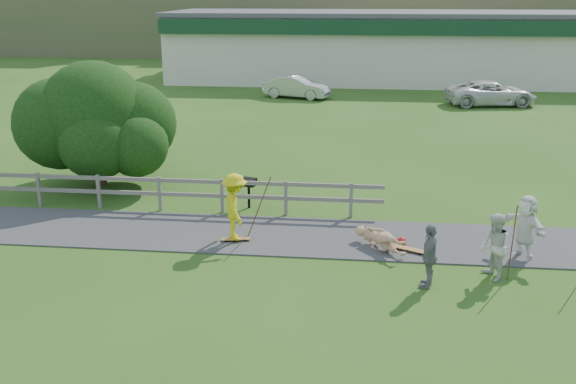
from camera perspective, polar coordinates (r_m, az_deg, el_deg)
name	(u,v)px	position (r m, az deg, el deg)	size (l,w,h in m)	color
ground	(272,257)	(16.88, -1.46, -5.80)	(260.00, 260.00, 0.00)	#2E5016
path	(279,235)	(18.24, -0.83, -3.88)	(34.00, 3.00, 0.04)	#3D3D40
fence	(140,188)	(20.71, -12.98, 0.36)	(15.05, 0.10, 1.10)	#625E57
strip_mall	(386,46)	(50.48, 8.67, 12.73)	(32.50, 10.75, 5.10)	beige
skater_rider	(235,210)	(17.57, -4.72, -1.63)	(1.20, 0.69, 1.86)	yellow
skater_fallen	(380,239)	(17.37, 8.19, -4.16)	(1.72, 0.41, 0.63)	tan
spectator_a	(495,247)	(16.12, 17.91, -4.69)	(0.80, 0.62, 1.64)	silver
spectator_b	(429,256)	(15.34, 12.47, -5.56)	(0.91, 0.38, 1.56)	slate
spectator_d	(525,227)	(17.58, 20.33, -2.96)	(1.59, 0.51, 1.72)	white
car_silver	(297,87)	(41.57, 0.78, 9.31)	(1.49, 4.27, 1.41)	#B6B7BE
car_white	(491,93)	(40.73, 17.60, 8.37)	(2.43, 5.28, 1.47)	silver
tree	(97,138)	(23.56, -16.65, 4.62)	(6.05, 6.05, 3.41)	black
bbq	(249,193)	(20.47, -3.50, -0.10)	(0.45, 0.34, 0.98)	black
longboard_rider	(236,240)	(17.88, -4.65, -4.31)	(0.80, 0.19, 0.09)	olive
longboard_fallen	(410,251)	(17.43, 10.80, -5.16)	(0.92, 0.23, 0.10)	olive
helmet	(402,242)	(17.80, 10.07, -4.36)	(0.25, 0.25, 0.25)	red
pole_rider	(259,205)	(17.83, -2.59, -1.19)	(0.03, 0.03, 1.92)	#533121
pole_spec_left	(512,243)	(16.15, 19.31, -4.32)	(0.03, 0.03, 1.89)	#533121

